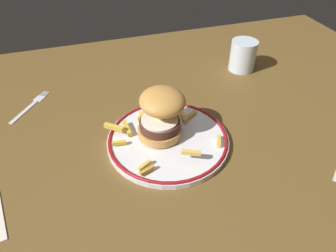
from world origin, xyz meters
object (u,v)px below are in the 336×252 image
Objects in this scene: water_glass at (243,57)px; fork at (31,105)px; dinner_plate at (168,139)px; burger at (161,113)px.

water_glass is 60.04cm from fork.
dinner_plate is 3.00× the size of water_glass.
dinner_plate is 6.35cm from burger.
water_glass reaches higher than dinner_plate.
dinner_plate is at bearing -38.79° from fork.
water_glass is 0.71× the size of fork.
burger is 0.94× the size of fork.
burger reaches higher than water_glass.
fork is (-59.92, -0.70, -3.73)cm from water_glass.
burger is at bearing -145.03° from water_glass.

